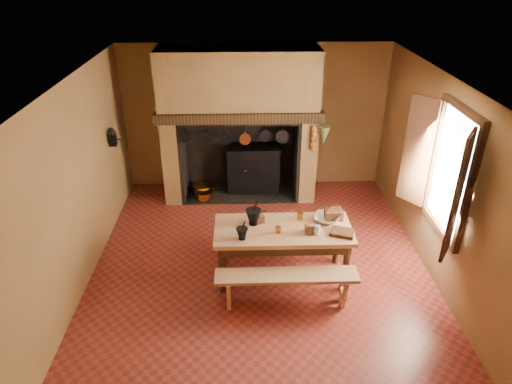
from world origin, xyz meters
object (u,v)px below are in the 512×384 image
bench_front (286,282)px  wicker_basket (334,214)px  work_table (283,236)px  iron_range (253,167)px  mixing_bowl (327,218)px  coffee_grinder (259,218)px

bench_front → wicker_basket: wicker_basket is taller
wicker_basket → work_table: bearing=-162.9°
iron_range → bench_front: size_ratio=0.86×
iron_range → bench_front: bearing=-84.2°
work_table → mixing_bowl: bearing=14.9°
bench_front → work_table: bearing=90.0°
work_table → mixing_bowl: size_ratio=5.31×
coffee_grinder → work_table: bearing=-49.6°
coffee_grinder → mixing_bowl: coffee_grinder is taller
work_table → wicker_basket: size_ratio=7.70×
bench_front → wicker_basket: (0.74, 0.86, 0.51)m
iron_range → coffee_grinder: bearing=-89.5°
iron_range → work_table: 2.80m
coffee_grinder → wicker_basket: bearing=-19.1°
work_table → wicker_basket: 0.80m
mixing_bowl → iron_range: bearing=110.7°
iron_range → mixing_bowl: iron_range is taller
work_table → wicker_basket: bearing=17.2°
bench_front → mixing_bowl: (0.64, 0.80, 0.48)m
bench_front → coffee_grinder: (-0.33, 0.80, 0.50)m
wicker_basket → coffee_grinder: bearing=-176.8°
bench_front → wicker_basket: 1.25m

